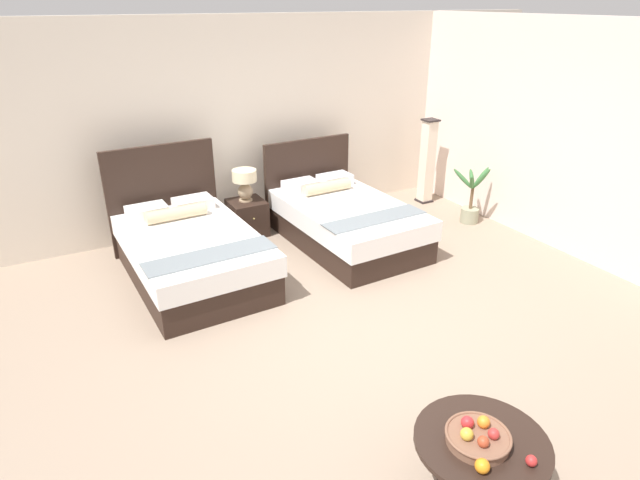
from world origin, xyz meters
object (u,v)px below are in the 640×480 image
at_px(nightstand, 247,218).
at_px(floor_lamp_corner, 427,162).
at_px(potted_palm, 471,204).
at_px(fruit_bowl, 478,437).
at_px(loose_orange, 482,466).
at_px(loose_apple, 531,461).
at_px(table_lamp, 245,182).
at_px(bed_near_window, 190,251).
at_px(bed_near_corner, 344,220).
at_px(coffee_table, 480,454).

distance_m(nightstand, floor_lamp_corner, 2.96).
bearing_deg(potted_palm, fruit_bowl, -132.73).
height_order(loose_orange, floor_lamp_corner, floor_lamp_corner).
relative_size(nightstand, loose_apple, 7.23).
distance_m(nightstand, fruit_bowl, 4.65).
xyz_separation_m(table_lamp, fruit_bowl, (-0.29, -4.65, -0.25)).
distance_m(bed_near_window, loose_orange, 4.00).
bearing_deg(bed_near_corner, coffee_table, -108.49).
distance_m(bed_near_window, loose_apple, 4.16).
xyz_separation_m(bed_near_corner, loose_orange, (-1.44, -3.95, 0.17)).
bearing_deg(loose_orange, floor_lamp_corner, 54.38).
distance_m(bed_near_corner, nightstand, 1.33).
bearing_deg(nightstand, table_lamp, 90.00).
bearing_deg(nightstand, bed_near_window, -140.04).
distance_m(nightstand, loose_apple, 4.92).
relative_size(bed_near_window, potted_palm, 2.46).
bearing_deg(coffee_table, loose_orange, -135.26).
relative_size(fruit_bowl, loose_orange, 4.59).
xyz_separation_m(loose_apple, loose_orange, (-0.29, 0.10, 0.01)).
bearing_deg(bed_near_corner, loose_orange, -110.04).
height_order(nightstand, coffee_table, nightstand).
height_order(bed_near_corner, potted_palm, bed_near_corner).
height_order(bed_near_corner, fruit_bowl, bed_near_corner).
bearing_deg(table_lamp, loose_orange, -95.06).
height_order(bed_near_window, floor_lamp_corner, bed_near_window).
distance_m(table_lamp, coffee_table, 4.68).
relative_size(table_lamp, loose_apple, 6.25).
xyz_separation_m(bed_near_window, loose_apple, (0.88, -4.06, 0.15)).
bearing_deg(coffee_table, bed_near_window, 101.52).
relative_size(bed_near_corner, loose_orange, 24.55).
height_order(table_lamp, potted_palm, table_lamp).
xyz_separation_m(bed_near_window, potted_palm, (3.96, -0.28, -0.04)).
bearing_deg(loose_orange, potted_palm, 47.53).
height_order(bed_near_corner, loose_orange, bed_near_corner).
bearing_deg(coffee_table, loose_apple, -68.71).
bearing_deg(loose_apple, coffee_table, 111.29).
bearing_deg(bed_near_window, nightstand, 39.96).
bearing_deg(loose_orange, nightstand, 84.92).
distance_m(bed_near_window, bed_near_corner, 2.03).
bearing_deg(potted_palm, nightstand, 158.99).
bearing_deg(table_lamp, floor_lamp_corner, -2.98).
relative_size(loose_apple, potted_palm, 0.08).
bearing_deg(floor_lamp_corner, bed_near_corner, -159.16).
bearing_deg(floor_lamp_corner, table_lamp, 177.02).
bearing_deg(loose_apple, table_lamp, 88.39).
distance_m(bed_near_corner, coffee_table, 3.98).
bearing_deg(fruit_bowl, nightstand, 86.39).
bearing_deg(table_lamp, nightstand, -90.00).
xyz_separation_m(table_lamp, floor_lamp_corner, (2.92, -0.15, -0.09)).
relative_size(nightstand, fruit_bowl, 1.21).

